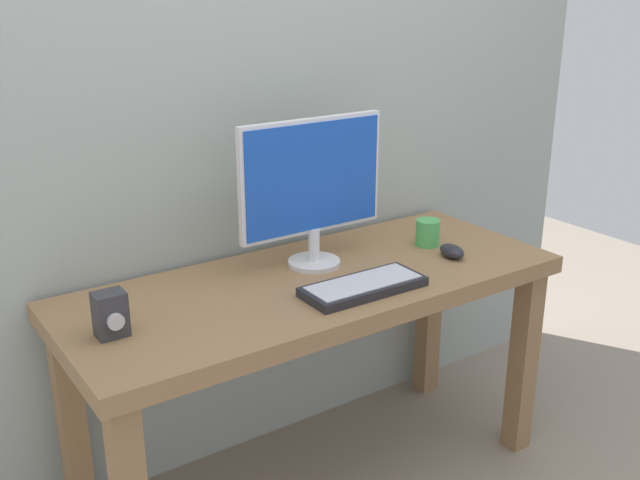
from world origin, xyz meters
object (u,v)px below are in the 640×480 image
(keyboard_primary, at_px, (363,286))
(desk, at_px, (315,310))
(mouse, at_px, (452,251))
(monitor, at_px, (312,185))
(coffee_mug, at_px, (428,233))
(audio_controller, at_px, (111,315))

(keyboard_primary, bearing_deg, desk, 110.66)
(keyboard_primary, bearing_deg, mouse, 7.83)
(monitor, xyz_separation_m, mouse, (0.41, -0.21, -0.24))
(mouse, xyz_separation_m, coffee_mug, (0.01, 0.13, 0.02))
(audio_controller, xyz_separation_m, coffee_mug, (1.13, 0.05, -0.01))
(monitor, relative_size, coffee_mug, 5.61)
(mouse, height_order, audio_controller, audio_controller)
(keyboard_primary, height_order, coffee_mug, coffee_mug)
(audio_controller, distance_m, coffee_mug, 1.13)
(mouse, relative_size, audio_controller, 0.86)
(keyboard_primary, xyz_separation_m, coffee_mug, (0.42, 0.19, 0.03))
(monitor, xyz_separation_m, coffee_mug, (0.43, -0.07, -0.22))
(monitor, bearing_deg, keyboard_primary, -89.37)
(monitor, relative_size, keyboard_primary, 1.35)
(mouse, bearing_deg, coffee_mug, 92.19)
(desk, bearing_deg, audio_controller, -177.65)
(keyboard_primary, bearing_deg, monitor, 90.63)
(desk, height_order, audio_controller, audio_controller)
(monitor, height_order, mouse, monitor)
(monitor, xyz_separation_m, keyboard_primary, (0.00, -0.26, -0.25))
(mouse, distance_m, coffee_mug, 0.14)
(audio_controller, bearing_deg, desk, 2.35)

